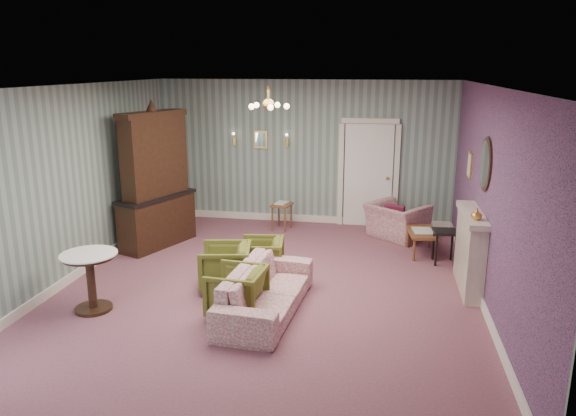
% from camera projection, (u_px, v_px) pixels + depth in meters
% --- Properties ---
extents(floor, '(7.00, 7.00, 0.00)m').
position_uv_depth(floor, '(270.00, 286.00, 8.09)').
color(floor, '#7E4959').
rests_on(floor, ground).
extents(ceiling, '(7.00, 7.00, 0.00)m').
position_uv_depth(ceiling, '(268.00, 86.00, 7.35)').
color(ceiling, white).
rests_on(ceiling, ground).
extents(wall_back, '(6.00, 0.00, 6.00)m').
position_uv_depth(wall_back, '(304.00, 153.00, 11.06)').
color(wall_back, slate).
rests_on(wall_back, ground).
extents(wall_front, '(6.00, 0.00, 6.00)m').
position_uv_depth(wall_front, '(181.00, 286.00, 4.38)').
color(wall_front, slate).
rests_on(wall_front, ground).
extents(wall_left, '(0.00, 7.00, 7.00)m').
position_uv_depth(wall_left, '(75.00, 183.00, 8.22)').
color(wall_left, slate).
rests_on(wall_left, ground).
extents(wall_right, '(0.00, 7.00, 7.00)m').
position_uv_depth(wall_right, '(491.00, 199.00, 7.22)').
color(wall_right, slate).
rests_on(wall_right, ground).
extents(wall_right_floral, '(0.00, 7.00, 7.00)m').
position_uv_depth(wall_right_floral, '(490.00, 199.00, 7.23)').
color(wall_right_floral, '#A15080').
rests_on(wall_right_floral, ground).
extents(door, '(1.12, 0.12, 2.16)m').
position_uv_depth(door, '(368.00, 173.00, 10.90)').
color(door, white).
rests_on(door, floor).
extents(olive_chair_a, '(0.70, 0.74, 0.70)m').
position_uv_depth(olive_chair_a, '(237.00, 289.00, 7.08)').
color(olive_chair_a, brown).
rests_on(olive_chair_a, floor).
extents(olive_chair_b, '(0.78, 0.82, 0.73)m').
position_uv_depth(olive_chair_b, '(225.00, 265.00, 7.92)').
color(olive_chair_b, brown).
rests_on(olive_chair_b, floor).
extents(olive_chair_c, '(0.68, 0.71, 0.66)m').
position_uv_depth(olive_chair_c, '(262.00, 256.00, 8.40)').
color(olive_chair_c, brown).
rests_on(olive_chair_c, floor).
extents(sofa_chintz, '(0.78, 2.13, 0.82)m').
position_uv_depth(sofa_chintz, '(266.00, 283.00, 7.15)').
color(sofa_chintz, '#8E3957').
rests_on(sofa_chintz, floor).
extents(wingback_chair, '(1.19, 1.14, 0.88)m').
position_uv_depth(wingback_chair, '(397.00, 215.00, 10.25)').
color(wingback_chair, '#8E3957').
rests_on(wingback_chair, floor).
extents(dresser, '(1.06, 1.62, 2.56)m').
position_uv_depth(dresser, '(155.00, 176.00, 9.60)').
color(dresser, black).
rests_on(dresser, floor).
extents(fireplace, '(0.30, 1.40, 1.16)m').
position_uv_depth(fireplace, '(470.00, 251.00, 7.85)').
color(fireplace, beige).
rests_on(fireplace, floor).
extents(mantel_vase, '(0.15, 0.15, 0.15)m').
position_uv_depth(mantel_vase, '(477.00, 214.00, 7.30)').
color(mantel_vase, gold).
rests_on(mantel_vase, fireplace).
extents(oval_mirror, '(0.04, 0.76, 0.84)m').
position_uv_depth(oval_mirror, '(485.00, 164.00, 7.51)').
color(oval_mirror, white).
rests_on(oval_mirror, wall_right).
extents(framed_print, '(0.04, 0.34, 0.42)m').
position_uv_depth(framed_print, '(470.00, 165.00, 8.86)').
color(framed_print, gold).
rests_on(framed_print, wall_right).
extents(coffee_table, '(0.55, 0.88, 0.42)m').
position_uv_depth(coffee_table, '(422.00, 242.00, 9.40)').
color(coffee_table, brown).
rests_on(coffee_table, floor).
extents(side_table_black, '(0.40, 0.40, 0.56)m').
position_uv_depth(side_table_black, '(444.00, 247.00, 8.94)').
color(side_table_black, black).
rests_on(side_table_black, floor).
extents(pedestal_table, '(0.95, 0.95, 0.80)m').
position_uv_depth(pedestal_table, '(91.00, 282.00, 7.20)').
color(pedestal_table, black).
rests_on(pedestal_table, floor).
extents(nesting_table, '(0.42, 0.50, 0.57)m').
position_uv_depth(nesting_table, '(282.00, 215.00, 10.80)').
color(nesting_table, brown).
rests_on(nesting_table, floor).
extents(gilt_mirror_back, '(0.28, 0.06, 0.36)m').
position_uv_depth(gilt_mirror_back, '(261.00, 140.00, 11.10)').
color(gilt_mirror_back, gold).
rests_on(gilt_mirror_back, wall_back).
extents(sconce_left, '(0.16, 0.12, 0.30)m').
position_uv_depth(sconce_left, '(234.00, 139.00, 11.18)').
color(sconce_left, gold).
rests_on(sconce_left, wall_back).
extents(sconce_right, '(0.16, 0.12, 0.30)m').
position_uv_depth(sconce_right, '(287.00, 140.00, 10.99)').
color(sconce_right, gold).
rests_on(sconce_right, wall_back).
extents(chandelier, '(0.56, 0.56, 0.36)m').
position_uv_depth(chandelier, '(269.00, 106.00, 7.42)').
color(chandelier, gold).
rests_on(chandelier, ceiling).
extents(burgundy_cushion, '(0.41, 0.28, 0.39)m').
position_uv_depth(burgundy_cushion, '(394.00, 215.00, 10.11)').
color(burgundy_cushion, '#5C172C').
rests_on(burgundy_cushion, wingback_chair).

